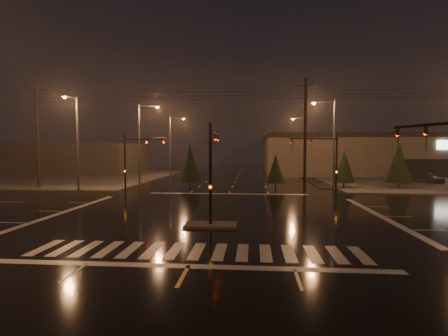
{
  "coord_description": "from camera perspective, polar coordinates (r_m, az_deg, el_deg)",
  "views": [
    {
      "loc": [
        2.43,
        -23.94,
        4.45
      ],
      "look_at": [
        0.16,
        3.62,
        3.0
      ],
      "focal_mm": 28.0,
      "sensor_mm": 36.0,
      "label": 1
    }
  ],
  "objects": [
    {
      "name": "streetlight_3",
      "position": [
        40.91,
        17.13,
        4.76
      ],
      "size": [
        2.77,
        0.32,
        10.0
      ],
      "color": "#38383A",
      "rests_on": "ground"
    },
    {
      "name": "sidewalk_ne",
      "position": [
        60.74,
        31.7,
        -1.59
      ],
      "size": [
        36.0,
        36.0,
        0.12
      ],
      "primitive_type": "cube",
      "color": "#413E3A",
      "rests_on": "ground"
    },
    {
      "name": "streetlight_1",
      "position": [
        44.12,
        -13.31,
        4.68
      ],
      "size": [
        2.77,
        0.32,
        10.0
      ],
      "color": "#38383A",
      "rests_on": "ground"
    },
    {
      "name": "conifer_4",
      "position": [
        39.85,
        8.43,
        -0.1
      ],
      "size": [
        2.08,
        2.08,
        3.94
      ],
      "color": "black",
      "rests_on": "ground"
    },
    {
      "name": "conifer_1",
      "position": [
        44.52,
        26.66,
        0.78
      ],
      "size": [
        2.91,
        2.91,
        5.24
      ],
      "color": "black",
      "rests_on": "ground"
    },
    {
      "name": "streetlight_5",
      "position": [
        39.69,
        -23.04,
        4.72
      ],
      "size": [
        0.32,
        2.77,
        10.0
      ],
      "color": "#38383A",
      "rests_on": "ground"
    },
    {
      "name": "ground",
      "position": [
        24.47,
        -1.07,
        -7.48
      ],
      "size": [
        140.0,
        140.0,
        0.0
      ],
      "primitive_type": "plane",
      "color": "black",
      "rests_on": "ground"
    },
    {
      "name": "commercial_block",
      "position": [
        75.84,
        -24.87,
        1.48
      ],
      "size": [
        30.0,
        18.0,
        5.6
      ],
      "primitive_type": "cube",
      "color": "#3D3736",
      "rests_on": "ground"
    },
    {
      "name": "median_island",
      "position": [
        20.56,
        -2.21,
        -9.29
      ],
      "size": [
        3.0,
        1.6,
        0.15
      ],
      "primitive_type": "cube",
      "color": "#413E3A",
      "rests_on": "ground"
    },
    {
      "name": "signal_mast_ne",
      "position": [
        34.81,
        16.44,
        1.8
      ],
      "size": [
        4.84,
        1.86,
        6.0
      ],
      "color": "black",
      "rests_on": "ground"
    },
    {
      "name": "sidewalk_nw",
      "position": [
        63.09,
        -26.24,
        -1.3
      ],
      "size": [
        36.0,
        36.0,
        0.12
      ],
      "primitive_type": "cube",
      "color": "#413E3A",
      "rests_on": "ground"
    },
    {
      "name": "crosswalk",
      "position": [
        15.78,
        -4.45,
        -13.37
      ],
      "size": [
        15.0,
        2.6,
        0.01
      ],
      "primitive_type": "cube",
      "color": "beige",
      "rests_on": "ground"
    },
    {
      "name": "retail_building",
      "position": [
        77.15,
        29.71,
        2.15
      ],
      "size": [
        60.2,
        28.3,
        7.2
      ],
      "color": "#746953",
      "rests_on": "ground"
    },
    {
      "name": "utility_pole_1",
      "position": [
        38.39,
        13.11,
        5.43
      ],
      "size": [
        2.2,
        0.32,
        12.0
      ],
      "color": "black",
      "rests_on": "ground"
    },
    {
      "name": "streetlight_2",
      "position": [
        59.54,
        -8.53,
        4.27
      ],
      "size": [
        2.77,
        0.32,
        10.0
      ],
      "color": "#38383A",
      "rests_on": "ground"
    },
    {
      "name": "signal_mast_nw",
      "position": [
        36.11,
        -14.58,
        1.86
      ],
      "size": [
        4.84,
        1.86,
        6.0
      ],
      "color": "black",
      "rests_on": "ground"
    },
    {
      "name": "conifer_0",
      "position": [
        42.6,
        19.02,
        0.27
      ],
      "size": [
        2.37,
        2.37,
        4.4
      ],
      "color": "black",
      "rests_on": "ground"
    },
    {
      "name": "car_parked",
      "position": [
        53.33,
        30.1,
        -1.34
      ],
      "size": [
        3.58,
        5.02,
        1.59
      ],
      "primitive_type": "imported",
      "rotation": [
        0.0,
        0.0,
        0.41
      ],
      "color": "black",
      "rests_on": "ground"
    },
    {
      "name": "utility_pole_0",
      "position": [
        45.16,
        -28.15,
        4.78
      ],
      "size": [
        2.2,
        0.32,
        12.0
      ],
      "color": "black",
      "rests_on": "ground"
    },
    {
      "name": "stop_bar_near",
      "position": [
        13.9,
        -5.82,
        -15.67
      ],
      "size": [
        16.0,
        0.5,
        0.01
      ],
      "primitive_type": "cube",
      "color": "beige",
      "rests_on": "ground"
    },
    {
      "name": "conifer_3",
      "position": [
        41.05,
        -5.64,
        0.81
      ],
      "size": [
        2.81,
        2.81,
        5.09
      ],
      "color": "black",
      "rests_on": "ground"
    },
    {
      "name": "stop_bar_far",
      "position": [
        35.31,
        0.73,
        -4.23
      ],
      "size": [
        16.0,
        0.5,
        0.01
      ],
      "primitive_type": "cube",
      "color": "beige",
      "rests_on": "ground"
    },
    {
      "name": "signal_mast_median",
      "position": [
        21.02,
        -1.92,
        1.1
      ],
      "size": [
        0.25,
        4.59,
        6.0
      ],
      "color": "black",
      "rests_on": "ground"
    },
    {
      "name": "streetlight_4",
      "position": [
        60.59,
        13.05,
        4.2
      ],
      "size": [
        2.77,
        0.32,
        10.0
      ],
      "color": "#38383A",
      "rests_on": "ground"
    }
  ]
}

